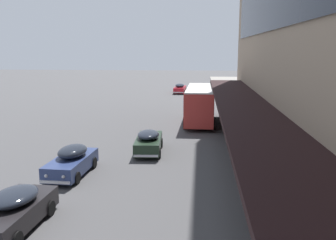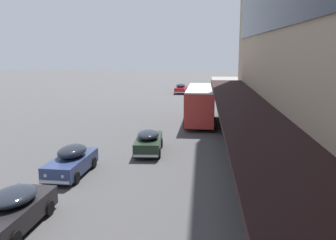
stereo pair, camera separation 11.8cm
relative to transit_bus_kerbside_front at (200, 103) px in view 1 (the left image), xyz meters
The scene contains 8 objects.
transit_bus_kerbside_front is the anchor object (origin of this frame).
sedan_trailing_near 15.53m from the transit_bus_kerbside_front, 88.35° to the left, with size 1.95×4.30×1.60m.
sedan_oncoming_front 23.08m from the transit_bus_kerbside_front, 107.79° to the right, with size 2.12×4.61×1.52m.
sedan_lead_near 17.06m from the transit_bus_kerbside_front, 114.09° to the right, with size 1.94×4.57×1.62m.
sedan_far_back 11.23m from the transit_bus_kerbside_front, 107.55° to the right, with size 1.95×4.60×1.53m.
sedan_second_near 24.56m from the transit_bus_kerbside_front, 97.62° to the left, with size 1.92×5.05×1.52m.
pedestrian_at_kerb 21.91m from the transit_bus_kerbside_front, 81.35° to the right, with size 0.61×0.33×1.86m.
fire_hydrant 13.88m from the transit_bus_kerbside_front, 77.77° to the right, with size 0.20×0.40×0.70m.
Camera 1 is at (3.83, -4.15, 6.83)m, focal length 40.00 mm.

